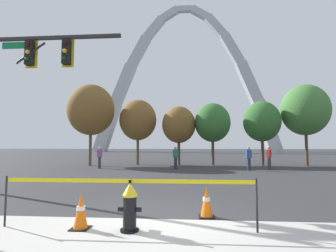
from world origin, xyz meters
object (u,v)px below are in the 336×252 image
Objects in this scene: traffic_signal_gantry at (22,79)px; traffic_cone_by_hydrant at (81,211)px; pedestrian_walking_left at (176,157)px; monument_arch at (185,86)px; fire_hydrant at (130,207)px; pedestrian_walking_right at (269,158)px; pedestrian_near_trees at (249,158)px; pedestrian_standing_center at (100,157)px; traffic_cone_curb_edge at (206,202)px.

traffic_cone_by_hydrant is at bearing -43.79° from traffic_signal_gantry.
traffic_signal_gantry reaches higher than pedestrian_walking_left.
monument_arch reaches higher than traffic_signal_gantry.
traffic_cone_by_hydrant is 0.12× the size of traffic_signal_gantry.
traffic_cone_by_hydrant is 67.51m from monument_arch.
monument_arch is at bearing 89.64° from fire_hydrant.
traffic_cone_by_hydrant is at bearing -119.85° from pedestrian_walking_right.
monument_arch is 55.45m from pedestrian_near_trees.
pedestrian_walking_left is (-0.16, -51.82, -17.20)m from monument_arch.
fire_hydrant is 15.24m from pedestrian_walking_right.
pedestrian_near_trees is (10.49, -0.81, 0.00)m from pedestrian_standing_center.
pedestrian_walking_right is (6.79, 13.64, 0.35)m from fire_hydrant.
pedestrian_walking_left is 1.00× the size of pedestrian_walking_right.
monument_arch is 31.63× the size of pedestrian_standing_center.
pedestrian_near_trees is (5.18, 12.70, 0.35)m from fire_hydrant.
pedestrian_walking_right is at bearing 40.10° from traffic_signal_gantry.
monument_arch reaches higher than traffic_cone_curb_edge.
monument_arch is (0.41, 65.20, 17.55)m from fire_hydrant.
pedestrian_walking_left is 4.98m from pedestrian_near_trees.
traffic_cone_by_hydrant is 14.09m from pedestrian_near_trees.
traffic_cone_curb_edge is 0.46× the size of pedestrian_walking_right.
pedestrian_walking_right reaches higher than traffic_cone_curb_edge.
traffic_cone_by_hydrant is 0.01× the size of monument_arch.
pedestrian_walking_left and pedestrian_standing_center have the same top height.
traffic_cone_by_hydrant and traffic_cone_curb_edge have the same top height.
fire_hydrant is 0.02× the size of monument_arch.
traffic_signal_gantry reaches higher than traffic_cone_curb_edge.
monument_arch is 31.63× the size of pedestrian_walking_right.
fire_hydrant is 1.36× the size of traffic_cone_by_hydrant.
traffic_cone_curb_edge is 7.92m from traffic_signal_gantry.
traffic_cone_curb_edge is 66.48m from monument_arch.
monument_arch is at bearing 83.69° from pedestrian_standing_center.
monument_arch is (1.42, 65.15, 17.66)m from traffic_cone_by_hydrant.
pedestrian_near_trees is at bearing -7.87° from pedestrian_walking_left.
traffic_cone_curb_edge is at bearing 22.60° from traffic_cone_by_hydrant.
fire_hydrant is at bearing -68.58° from pedestrian_standing_center.
pedestrian_standing_center and pedestrian_near_trees have the same top height.
fire_hydrant is at bearing -3.21° from traffic_cone_by_hydrant.
traffic_cone_by_hydrant is at bearing -157.40° from traffic_cone_curb_edge.
traffic_signal_gantry is 15.63m from pedestrian_walking_right.
pedestrian_near_trees is at bearing 41.46° from traffic_signal_gantry.
pedestrian_standing_center is at bearing 118.98° from traffic_cone_curb_edge.
pedestrian_walking_left is at bearing -90.17° from monument_arch.
traffic_cone_by_hydrant is (-1.01, 0.06, -0.11)m from fire_hydrant.
pedestrian_standing_center is at bearing 92.34° from traffic_signal_gantry.
fire_hydrant is 1.01m from traffic_cone_by_hydrant.
traffic_cone_curb_edge is 12.34m from pedestrian_walking_left.
pedestrian_near_trees is (4.77, -52.50, -17.20)m from monument_arch.
pedestrian_walking_left is at bearing 84.60° from traffic_cone_by_hydrant.
pedestrian_walking_right is (5.23, 12.51, 0.46)m from traffic_cone_curb_edge.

